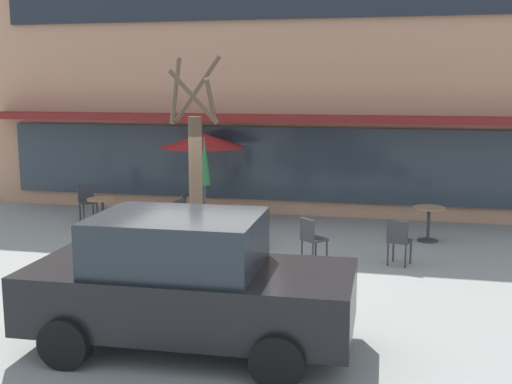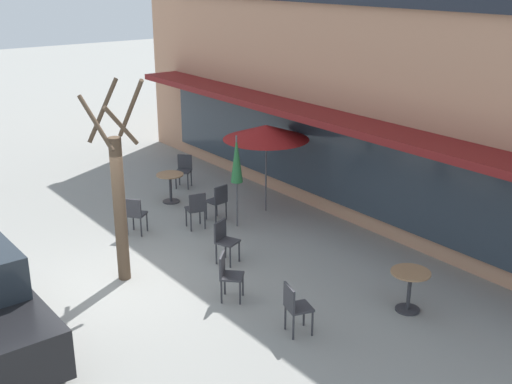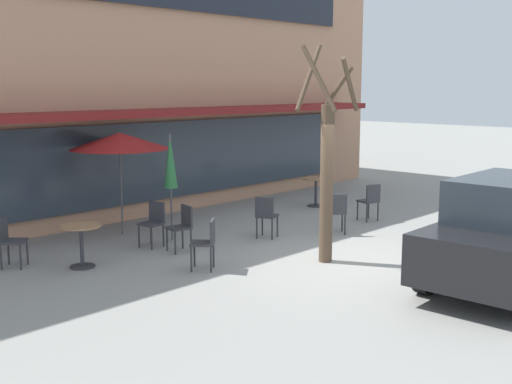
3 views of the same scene
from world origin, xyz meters
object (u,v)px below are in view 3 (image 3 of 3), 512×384
(cafe_chair_0, at_px, (182,225))
(cafe_chair_5, at_px, (153,220))
(patio_umbrella_green_folded, at_px, (170,162))
(cafe_chair_6, at_px, (337,210))
(cafe_table_near_wall, at_px, (81,239))
(cafe_chair_1, at_px, (370,199))
(cafe_chair_4, at_px, (9,238))
(patio_umbrella_cream_folded, at_px, (120,141))
(cafe_chair_3, at_px, (266,214))
(cafe_chair_2, at_px, (207,240))
(cafe_table_streetside, at_px, (316,187))
(street_tree, at_px, (327,169))

(cafe_chair_0, height_order, cafe_chair_5, same)
(patio_umbrella_green_folded, height_order, cafe_chair_6, patio_umbrella_green_folded)
(cafe_table_near_wall, bearing_deg, cafe_chair_1, -12.69)
(cafe_chair_1, height_order, cafe_chair_4, same)
(cafe_table_near_wall, height_order, cafe_chair_5, cafe_chair_5)
(patio_umbrella_cream_folded, xyz_separation_m, cafe_chair_3, (1.84, -2.50, -1.50))
(cafe_chair_0, xyz_separation_m, cafe_chair_1, (4.84, -1.10, 0.00))
(cafe_chair_2, relative_size, cafe_chair_4, 1.00)
(cafe_chair_1, xyz_separation_m, cafe_chair_6, (-1.63, -0.22, 0.00))
(patio_umbrella_cream_folded, distance_m, cafe_chair_6, 4.85)
(cafe_table_near_wall, height_order, cafe_chair_3, cafe_chair_3)
(patio_umbrella_green_folded, distance_m, cafe_chair_6, 3.69)
(cafe_chair_3, relative_size, cafe_chair_6, 1.00)
(cafe_chair_1, relative_size, cafe_chair_4, 1.00)
(cafe_chair_2, relative_size, cafe_chair_3, 1.00)
(cafe_table_streetside, distance_m, street_tree, 5.56)
(street_tree, bearing_deg, cafe_chair_1, 21.04)
(patio_umbrella_cream_folded, bearing_deg, cafe_table_streetside, -10.53)
(patio_umbrella_cream_folded, bearing_deg, cafe_chair_0, -90.78)
(cafe_chair_2, bearing_deg, cafe_chair_0, 67.21)
(cafe_table_streetside, relative_size, patio_umbrella_green_folded, 0.35)
(cafe_chair_2, bearing_deg, cafe_table_streetside, 20.85)
(cafe_chair_4, distance_m, cafe_chair_6, 6.60)
(cafe_chair_0, relative_size, cafe_chair_5, 1.00)
(patio_umbrella_green_folded, distance_m, cafe_chair_1, 4.94)
(cafe_chair_3, bearing_deg, cafe_table_near_wall, 166.62)
(cafe_chair_3, height_order, cafe_chair_4, same)
(patio_umbrella_cream_folded, relative_size, cafe_chair_1, 2.47)
(patio_umbrella_green_folded, distance_m, street_tree, 3.43)
(cafe_chair_0, distance_m, cafe_chair_5, 0.72)
(patio_umbrella_green_folded, height_order, cafe_chair_5, patio_umbrella_green_folded)
(cafe_chair_3, height_order, cafe_chair_5, same)
(cafe_chair_2, bearing_deg, cafe_chair_4, 130.75)
(cafe_chair_3, bearing_deg, cafe_table_streetside, 22.43)
(cafe_chair_2, bearing_deg, cafe_table_near_wall, 129.38)
(cafe_chair_4, bearing_deg, cafe_table_streetside, -2.43)
(cafe_chair_4, relative_size, cafe_chair_6, 1.00)
(cafe_table_near_wall, relative_size, patio_umbrella_cream_folded, 0.35)
(patio_umbrella_green_folded, xyz_separation_m, cafe_chair_4, (-3.25, 0.50, -1.10))
(cafe_table_streetside, xyz_separation_m, cafe_chair_2, (-6.01, -2.29, 0.01))
(cafe_chair_1, bearing_deg, cafe_chair_0, 167.16)
(street_tree, bearing_deg, cafe_chair_3, 73.80)
(cafe_table_streetside, xyz_separation_m, cafe_chair_3, (-3.60, -1.48, 0.01))
(patio_umbrella_green_folded, bearing_deg, cafe_chair_3, -42.84)
(patio_umbrella_cream_folded, distance_m, cafe_chair_3, 3.45)
(cafe_table_near_wall, relative_size, cafe_chair_4, 0.85)
(cafe_chair_4, bearing_deg, cafe_table_near_wall, -46.87)
(cafe_chair_0, distance_m, street_tree, 3.03)
(patio_umbrella_cream_folded, bearing_deg, cafe_chair_3, -53.52)
(cafe_table_near_wall, bearing_deg, cafe_chair_4, 133.13)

